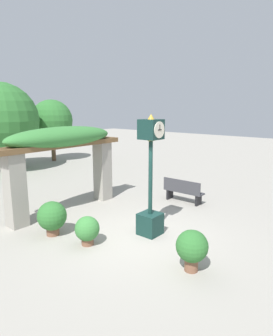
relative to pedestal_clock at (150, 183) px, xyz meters
The scene contains 7 objects.
ground_plane 1.55m from the pedestal_clock, 146.18° to the left, with size 60.00×60.00×0.00m, color gray.
pedestal_clock is the anchor object (origin of this frame).
pergola 3.53m from the pedestal_clock, 95.23° to the left, with size 4.71×1.12×2.92m.
potted_plant_near_left 2.32m from the pedestal_clock, 117.24° to the right, with size 0.71×0.71×0.94m.
potted_plant_near_right 2.92m from the pedestal_clock, 130.95° to the left, with size 0.82×0.82×0.98m.
potted_plant_far_left 2.10m from the pedestal_clock, 151.72° to the left, with size 0.65×0.65×0.77m.
park_bench 3.38m from the pedestal_clock, 14.43° to the left, with size 0.42×1.57×0.89m.
Camera 1 is at (-6.08, -5.03, 3.57)m, focal length 32.00 mm.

